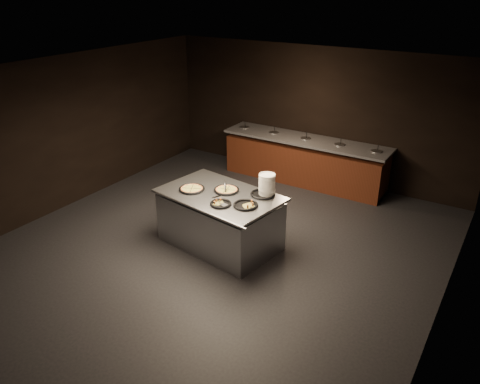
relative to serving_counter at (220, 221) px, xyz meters
The scene contains 11 objects.
room 1.06m from the serving_counter, 83.28° to the right, with size 7.02×8.02×2.92m.
salad_bar 3.22m from the serving_counter, 89.28° to the left, with size 3.70×0.83×1.18m.
serving_counter is the anchor object (origin of this frame).
plate_stack 1.02m from the serving_counter, 29.72° to the left, with size 0.27×0.27×0.36m, color white.
pan_veggie_whole 0.72m from the serving_counter, 166.25° to the right, with size 0.43×0.43×0.04m.
pan_cheese_whole 0.54m from the serving_counter, 78.39° to the left, with size 0.42×0.42×0.04m.
pan_cheese_slices_a 0.88m from the serving_counter, 28.23° to the left, with size 0.41×0.41×0.04m.
pan_cheese_slices_b 0.65m from the serving_counter, 53.12° to the right, with size 0.34×0.34×0.04m.
pan_veggie_slices 0.80m from the serving_counter, 14.57° to the right, with size 0.39×0.39×0.04m.
server_left 0.59m from the serving_counter, 89.39° to the left, with size 0.25×0.28×0.17m.
server_right 0.68m from the serving_counter, 57.86° to the right, with size 0.33×0.13×0.16m.
Camera 1 is at (3.93, -5.36, 4.18)m, focal length 35.00 mm.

